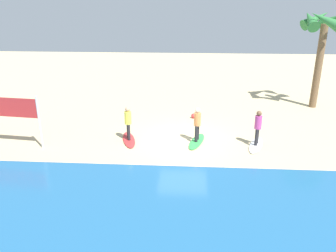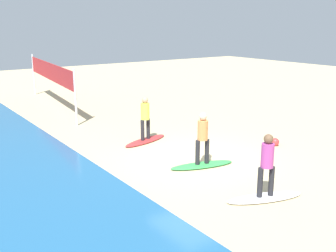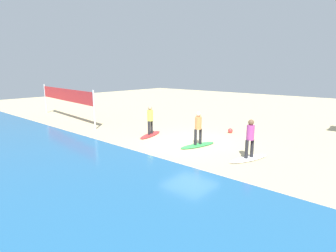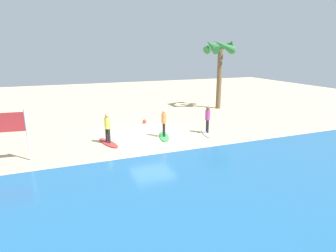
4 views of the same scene
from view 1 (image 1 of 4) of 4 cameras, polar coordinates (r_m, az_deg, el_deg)
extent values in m
plane|color=#CCB789|center=(16.66, 2.60, -2.31)|extent=(60.00, 60.00, 0.00)
ellipsoid|color=white|center=(16.46, 14.69, -3.11)|extent=(1.20, 2.17, 0.09)
cylinder|color=#232328|center=(16.15, 14.74, -1.90)|extent=(0.14, 0.14, 0.78)
cylinder|color=#232328|center=(16.45, 14.91, -1.51)|extent=(0.14, 0.14, 0.78)
cylinder|color=#B74293|center=(16.06, 15.05, 0.61)|extent=(0.32, 0.32, 0.62)
sphere|color=brown|center=(15.92, 15.19, 2.07)|extent=(0.24, 0.24, 0.24)
ellipsoid|color=green|center=(16.38, 4.89, -2.60)|extent=(1.07, 2.17, 0.09)
cylinder|color=#232328|center=(16.07, 4.80, -1.38)|extent=(0.14, 0.14, 0.78)
cylinder|color=#232328|center=(16.36, 5.07, -0.99)|extent=(0.14, 0.14, 0.78)
cylinder|color=#E58C4C|center=(15.97, 5.01, 1.15)|extent=(0.32, 0.32, 0.62)
sphere|color=beige|center=(15.84, 5.05, 2.62)|extent=(0.24, 0.24, 0.24)
ellipsoid|color=red|center=(16.63, -6.65, -2.31)|extent=(1.12, 2.17, 0.09)
cylinder|color=#232328|center=(16.32, -6.65, -1.11)|extent=(0.14, 0.14, 0.78)
cylinder|color=#232328|center=(16.62, -6.77, -0.71)|extent=(0.14, 0.14, 0.78)
cylinder|color=#E0E04C|center=(16.23, -6.81, 1.40)|extent=(0.32, 0.32, 0.62)
sphere|color=tan|center=(16.10, -6.87, 2.84)|extent=(0.24, 0.24, 0.24)
cylinder|color=silver|center=(16.35, -20.95, 0.55)|extent=(0.10, 0.10, 2.50)
cylinder|color=brown|center=(23.22, 24.13, 9.09)|extent=(0.44, 0.44, 5.16)
cone|color=#2D7538|center=(22.63, 22.96, 16.29)|extent=(0.70, 1.93, 1.40)
cone|color=#2D7538|center=(22.02, 25.25, 15.90)|extent=(2.05, 1.26, 1.40)
cone|color=#2D7538|center=(23.68, 26.42, 15.91)|extent=(1.70, 1.97, 1.40)
cone|color=#2D7538|center=(23.63, 23.79, 16.28)|extent=(2.05, 1.26, 1.40)
sphere|color=#E53838|center=(19.71, 4.36, 1.74)|extent=(0.29, 0.29, 0.29)
camera|label=2|loc=(12.20, 55.28, 2.08)|focal=43.13mm
camera|label=3|loc=(9.29, 59.69, -6.90)|focal=28.42mm
camera|label=4|loc=(5.41, -81.58, -12.30)|focal=30.07mm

